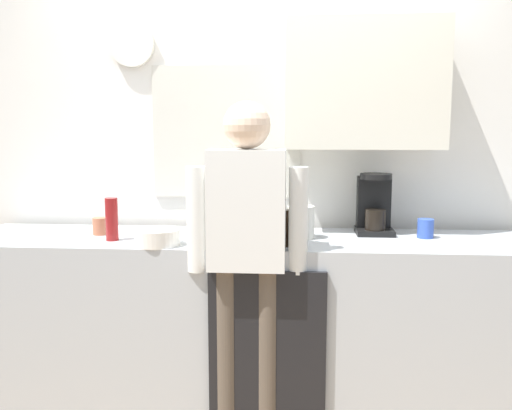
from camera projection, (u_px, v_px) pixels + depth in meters
name	position (u px, v px, depth m)	size (l,w,h in m)	color
kitchen_counter	(252.00, 320.00, 2.95)	(3.05, 0.64, 0.91)	#B2B7BC
dishwasher_panel	(267.00, 354.00, 2.62)	(0.56, 0.02, 0.81)	black
back_wall_assembly	(270.00, 149.00, 3.22)	(4.65, 0.42, 2.60)	white
coffee_maker	(374.00, 207.00, 2.99)	(0.20, 0.20, 0.33)	black
bottle_olive_oil	(253.00, 217.00, 2.79)	(0.06, 0.06, 0.25)	olive
bottle_dark_sauce	(287.00, 228.00, 2.66)	(0.06, 0.06, 0.18)	black
bottle_red_vinegar	(112.00, 219.00, 2.81)	(0.06, 0.06, 0.22)	maroon
cup_blue_mug	(425.00, 228.00, 2.88)	(0.08, 0.08, 0.10)	#3351B2
cup_terracotta_mug	(100.00, 226.00, 2.97)	(0.08, 0.08, 0.09)	#B26647
mixing_bowl	(158.00, 237.00, 2.70)	(0.22, 0.22, 0.08)	white
storage_canister	(301.00, 222.00, 2.86)	(0.14, 0.14, 0.17)	silver
person_at_sink	(247.00, 241.00, 2.58)	(0.57, 0.22, 1.60)	brown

